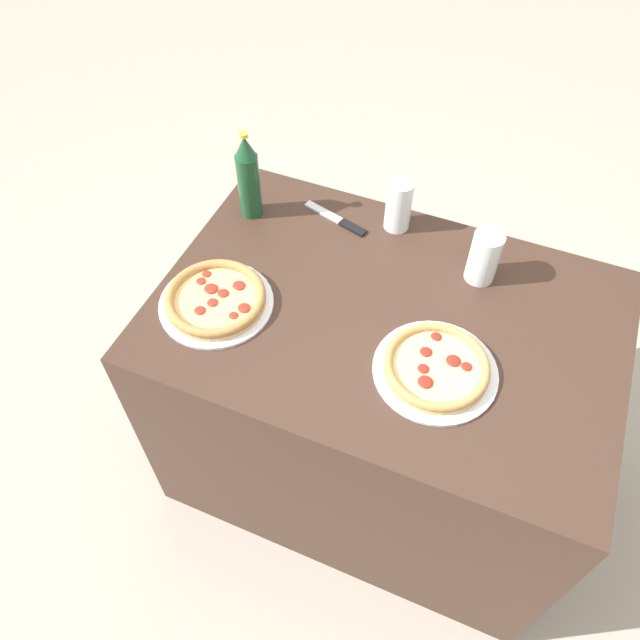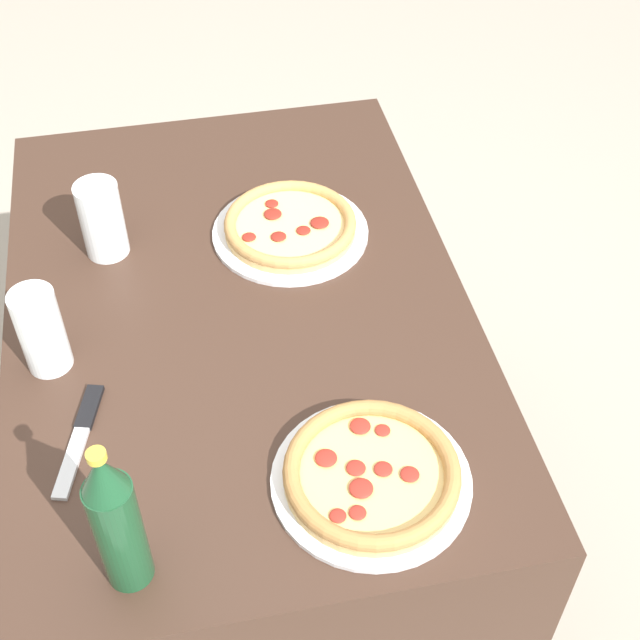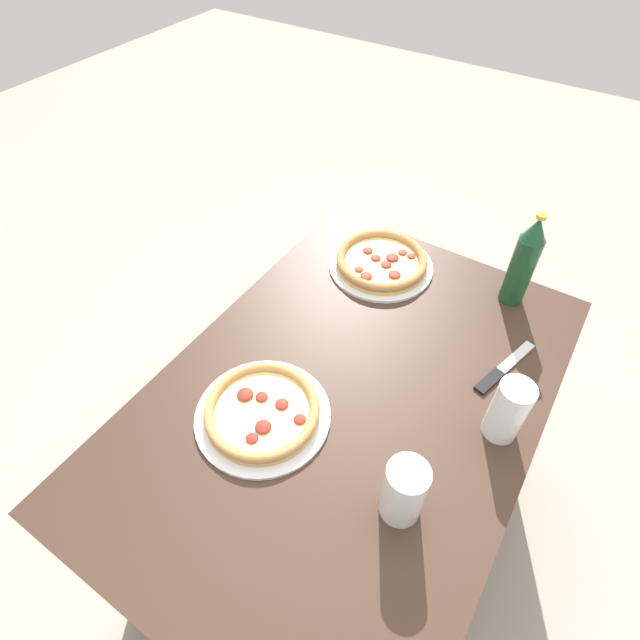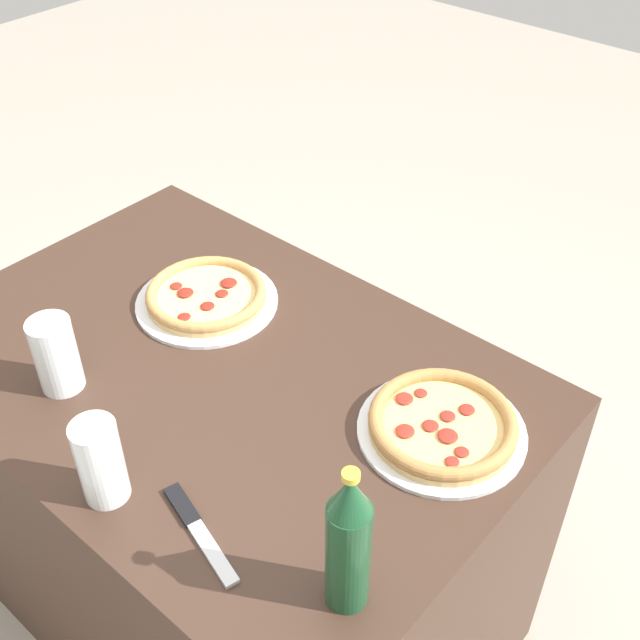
# 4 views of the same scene
# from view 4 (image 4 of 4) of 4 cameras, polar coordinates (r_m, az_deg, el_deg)

# --- Properties ---
(ground_plane) EXTENTS (8.00, 8.00, 0.00)m
(ground_plane) POSITION_cam_4_polar(r_m,az_deg,el_deg) (2.06, -5.52, -19.31)
(ground_plane) COLOR #A89E8E
(table) EXTENTS (1.12, 0.76, 0.77)m
(table) POSITION_cam_4_polar(r_m,az_deg,el_deg) (1.74, -6.31, -12.71)
(table) COLOR #3D281E
(table) RESTS_ON ground_plane
(pizza_salami) EXTENTS (0.28, 0.28, 0.04)m
(pizza_salami) POSITION_cam_4_polar(r_m,az_deg,el_deg) (1.34, 8.69, -7.39)
(pizza_salami) COLOR silver
(pizza_salami) RESTS_ON table
(pizza_pepperoni) EXTENTS (0.28, 0.28, 0.04)m
(pizza_pepperoni) POSITION_cam_4_polar(r_m,az_deg,el_deg) (1.60, -8.08, 1.68)
(pizza_pepperoni) COLOR silver
(pizza_pepperoni) RESTS_ON table
(glass_iced_tea) EXTENTS (0.08, 0.08, 0.14)m
(glass_iced_tea) POSITION_cam_4_polar(r_m,az_deg,el_deg) (1.44, -18.22, -2.55)
(glass_iced_tea) COLOR white
(glass_iced_tea) RESTS_ON table
(glass_lemonade) EXTENTS (0.07, 0.07, 0.15)m
(glass_lemonade) POSITION_cam_4_polar(r_m,az_deg,el_deg) (1.24, -15.31, -9.85)
(glass_lemonade) COLOR white
(glass_lemonade) RESTS_ON table
(beer_bottle) EXTENTS (0.06, 0.06, 0.26)m
(beer_bottle) POSITION_cam_4_polar(r_m,az_deg,el_deg) (1.05, 2.03, -15.51)
(beer_bottle) COLOR #194728
(beer_bottle) RESTS_ON table
(knife) EXTENTS (0.20, 0.08, 0.01)m
(knife) POSITION_cam_4_polar(r_m,az_deg,el_deg) (1.22, -8.73, -14.45)
(knife) COLOR black
(knife) RESTS_ON table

